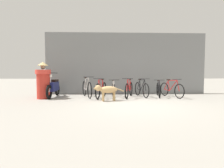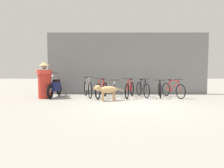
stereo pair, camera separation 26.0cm
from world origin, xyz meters
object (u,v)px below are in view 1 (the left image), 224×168
(bicycle_0, at_px, (87,89))
(motorcycle, at_px, (53,87))
(bicycle_1, at_px, (101,90))
(person_in_robes, at_px, (43,81))
(bicycle_3, at_px, (129,89))
(bicycle_5, at_px, (158,90))
(stray_dog, at_px, (107,90))
(bicycle_2, at_px, (113,90))
(bicycle_4, at_px, (141,89))
(bicycle_6, at_px, (171,89))

(bicycle_0, relative_size, motorcycle, 0.90)
(bicycle_1, bearing_deg, person_in_robes, -70.67)
(bicycle_3, height_order, bicycle_5, bicycle_3)
(bicycle_3, xyz_separation_m, stray_dog, (-1.01, -1.02, 0.08))
(bicycle_0, distance_m, person_in_robes, 1.87)
(bicycle_5, xyz_separation_m, motorcycle, (-4.78, 0.04, 0.11))
(stray_dog, bearing_deg, bicycle_3, -149.54)
(bicycle_2, relative_size, bicycle_4, 1.03)
(stray_dog, bearing_deg, bicycle_5, -168.79)
(bicycle_1, bearing_deg, bicycle_4, 111.35)
(bicycle_5, bearing_deg, bicycle_1, -73.67)
(stray_dog, distance_m, person_in_robes, 2.80)
(bicycle_0, distance_m, motorcycle, 1.52)
(bicycle_2, xyz_separation_m, bicycle_6, (2.62, -0.15, 0.01))
(bicycle_1, relative_size, bicycle_3, 0.99)
(bicycle_3, distance_m, person_in_robes, 3.72)
(bicycle_1, height_order, motorcycle, motorcycle)
(bicycle_1, relative_size, person_in_robes, 1.07)
(bicycle_3, relative_size, bicycle_4, 1.05)
(bicycle_0, relative_size, stray_dog, 1.40)
(bicycle_0, distance_m, bicycle_2, 1.21)
(bicycle_3, height_order, motorcycle, motorcycle)
(bicycle_1, distance_m, bicycle_4, 1.86)
(motorcycle, distance_m, stray_dog, 2.68)
(bicycle_0, relative_size, bicycle_6, 1.02)
(bicycle_2, bearing_deg, bicycle_3, 75.26)
(bicycle_1, relative_size, bicycle_6, 1.01)
(bicycle_4, bearing_deg, bicycle_1, -94.04)
(bicycle_2, relative_size, bicycle_5, 1.00)
(stray_dog, relative_size, person_in_robes, 0.77)
(bicycle_4, bearing_deg, person_in_robes, -95.19)
(bicycle_3, bearing_deg, person_in_robes, -68.01)
(bicycle_0, xyz_separation_m, bicycle_2, (1.20, 0.08, -0.05))
(bicycle_1, height_order, bicycle_3, same)
(bicycle_1, height_order, bicycle_2, bicycle_1)
(stray_dog, bearing_deg, bicycle_6, -175.49)
(bicycle_4, xyz_separation_m, bicycle_5, (0.78, -0.02, -0.02))
(bicycle_6, bearing_deg, bicycle_2, -109.32)
(bicycle_0, distance_m, bicycle_3, 1.90)
(bicycle_5, relative_size, motorcycle, 0.88)
(stray_dog, bearing_deg, person_in_robes, -30.27)
(bicycle_3, height_order, bicycle_6, bicycle_3)
(bicycle_2, bearing_deg, motorcycle, -91.72)
(motorcycle, height_order, stray_dog, motorcycle)
(bicycle_5, relative_size, person_in_robes, 1.05)
(motorcycle, bearing_deg, bicycle_2, 89.39)
(bicycle_0, distance_m, bicycle_6, 3.82)
(bicycle_1, bearing_deg, bicycle_0, -88.17)
(bicycle_3, bearing_deg, motorcycle, -75.35)
(motorcycle, distance_m, person_in_robes, 0.63)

